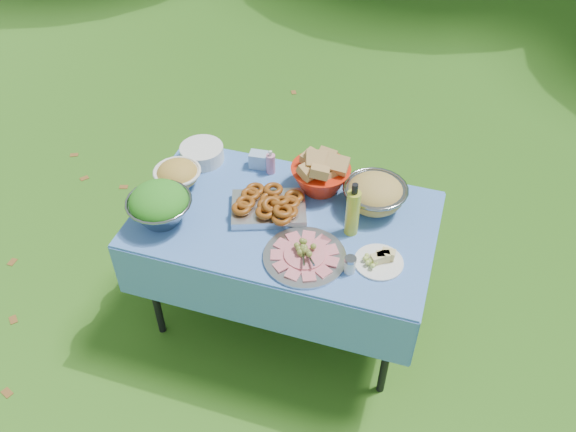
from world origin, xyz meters
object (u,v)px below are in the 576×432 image
Objects in this scene: pasta_bowl_steel at (375,193)px; oil_bottle at (353,209)px; charcuterie_platter at (305,251)px; picnic_table at (285,269)px; salad_bowl at (159,205)px; plate_stack at (202,153)px; bread_bowl at (321,173)px.

oil_bottle is (-0.07, -0.21, 0.06)m from pasta_bowl_steel.
charcuterie_platter is 0.30m from oil_bottle.
picnic_table is 0.77m from salad_bowl.
plate_stack is (-0.57, 0.30, 0.42)m from picnic_table.
charcuterie_platter is (0.74, -0.53, 0.00)m from plate_stack.
salad_bowl is 0.50m from plate_stack.
bread_bowl reaches higher than picnic_table.
salad_bowl is (-0.56, -0.20, 0.48)m from picnic_table.
pasta_bowl_steel is 0.82× the size of charcuterie_platter.
plate_stack is at bearing 176.98° from bread_bowl.
charcuterie_platter is at bearing -82.79° from bread_bowl.
picnic_table is 0.77m from plate_stack.
salad_bowl is 1.05m from pasta_bowl_steel.
oil_bottle is (0.16, 0.23, 0.10)m from charcuterie_platter.
salad_bowl is 1.33× the size of plate_stack.
picnic_table is 0.65m from pasta_bowl_steel.
bread_bowl reaches higher than pasta_bowl_steel.
plate_stack is at bearing 174.75° from pasta_bowl_steel.
pasta_bowl_steel is at bearing -10.32° from bread_bowl.
pasta_bowl_steel is at bearing -5.25° from plate_stack.
pasta_bowl_steel is at bearing 62.57° from charcuterie_platter.
charcuterie_platter is (0.73, -0.03, -0.06)m from salad_bowl.
pasta_bowl_steel is at bearing 72.64° from oil_bottle.
bread_bowl is 0.30m from pasta_bowl_steel.
bread_bowl is at bearing 34.66° from salad_bowl.
charcuterie_platter reaches higher than picnic_table.
bread_bowl is (0.11, 0.27, 0.48)m from picnic_table.
picnic_table is at bearing -151.85° from pasta_bowl_steel.
salad_bowl is 1.02× the size of bread_bowl.
picnic_table is at bearing -179.79° from oil_bottle.
charcuterie_platter is (-0.23, -0.44, -0.04)m from pasta_bowl_steel.
pasta_bowl_steel is (0.96, 0.41, -0.02)m from salad_bowl.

